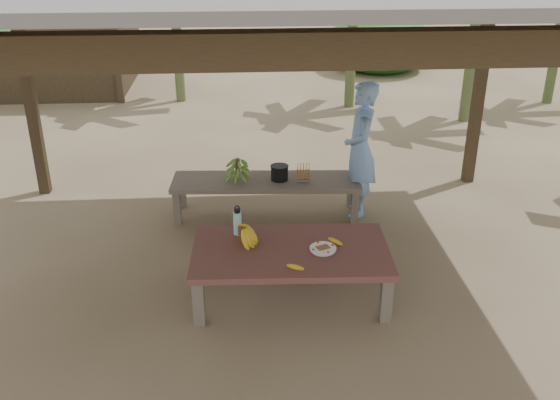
{
  "coord_description": "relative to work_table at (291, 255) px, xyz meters",
  "views": [
    {
      "loc": [
        -0.27,
        -5.3,
        3.29
      ],
      "look_at": [
        0.1,
        0.1,
        0.8
      ],
      "focal_mm": 40.0,
      "sensor_mm": 36.0,
      "label": 1
    }
  ],
  "objects": [
    {
      "name": "loose_banana_side",
      "position": [
        0.42,
        0.08,
        0.09
      ],
      "size": [
        0.15,
        0.14,
        0.04
      ],
      "primitive_type": "ellipsoid",
      "rotation": [
        0.0,
        0.0,
        0.83
      ],
      "color": "yellow",
      "rests_on": "work_table"
    },
    {
      "name": "hut",
      "position": [
        -4.67,
        8.33,
        0.67
      ],
      "size": [
        4.4,
        3.43,
        2.85
      ],
      "color": "black",
      "rests_on": "ground"
    },
    {
      "name": "ripe_banana_bunch",
      "position": [
        -0.46,
        0.14,
        0.16
      ],
      "size": [
        0.34,
        0.3,
        0.19
      ],
      "primitive_type": null,
      "rotation": [
        0.0,
        0.0,
        0.13
      ],
      "color": "yellow",
      "rests_on": "work_table"
    },
    {
      "name": "cooking_pot",
      "position": [
        0.02,
        1.76,
        0.1
      ],
      "size": [
        0.2,
        0.2,
        0.17
      ],
      "primitive_type": "cylinder",
      "color": "black",
      "rests_on": "bench"
    },
    {
      "name": "ground",
      "position": [
        -0.17,
        0.33,
        -0.43
      ],
      "size": [
        80.0,
        80.0,
        0.0
      ],
      "primitive_type": "plane",
      "color": "brown",
      "rests_on": "ground"
    },
    {
      "name": "loose_banana_front",
      "position": [
        0.01,
        -0.36,
        0.09
      ],
      "size": [
        0.17,
        0.1,
        0.04
      ],
      "primitive_type": "ellipsoid",
      "rotation": [
        0.0,
        0.0,
        1.23
      ],
      "color": "yellow",
      "rests_on": "work_table"
    },
    {
      "name": "work_table",
      "position": [
        0.0,
        0.0,
        0.0
      ],
      "size": [
        1.84,
        1.07,
        0.5
      ],
      "rotation": [
        0.0,
        0.0,
        -0.04
      ],
      "color": "brown",
      "rests_on": "ground"
    },
    {
      "name": "water_flask",
      "position": [
        -0.48,
        0.34,
        0.19
      ],
      "size": [
        0.08,
        0.08,
        0.3
      ],
      "color": "#43C9D3",
      "rests_on": "work_table"
    },
    {
      "name": "skewer_rack",
      "position": [
        0.29,
        1.69,
        0.14
      ],
      "size": [
        0.18,
        0.09,
        0.24
      ],
      "primitive_type": null,
      "rotation": [
        0.0,
        0.0,
        -0.06
      ],
      "color": "#A57F47",
      "rests_on": "bench"
    },
    {
      "name": "woman",
      "position": [
        0.96,
        1.75,
        0.37
      ],
      "size": [
        0.43,
        0.62,
        1.6
      ],
      "primitive_type": "imported",
      "rotation": [
        0.0,
        0.0,
        -1.65
      ],
      "color": "#6B92CA",
      "rests_on": "ground"
    },
    {
      "name": "green_banana_stalk",
      "position": [
        -0.47,
        1.78,
        0.16
      ],
      "size": [
        0.26,
        0.26,
        0.28
      ],
      "primitive_type": null,
      "rotation": [
        0.0,
        0.0,
        -0.06
      ],
      "color": "#598C2D",
      "rests_on": "bench"
    },
    {
      "name": "plate",
      "position": [
        0.29,
        -0.05,
        0.08
      ],
      "size": [
        0.24,
        0.24,
        0.04
      ],
      "color": "white",
      "rests_on": "work_table"
    },
    {
      "name": "bench",
      "position": [
        -0.14,
        1.76,
        -0.04
      ],
      "size": [
        2.23,
        0.73,
        0.45
      ],
      "rotation": [
        0.0,
        0.0,
        -0.06
      ],
      "color": "brown",
      "rests_on": "ground"
    }
  ]
}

